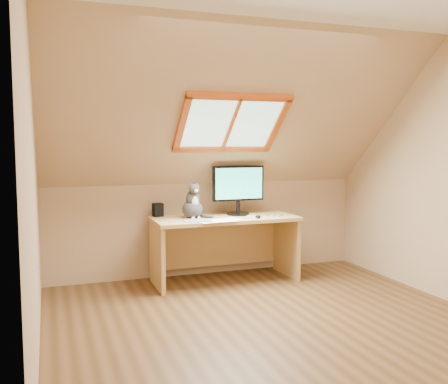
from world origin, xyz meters
name	(u,v)px	position (x,y,z in m)	size (l,w,h in m)	color
ground	(277,327)	(0.00, 0.00, 0.00)	(3.50, 3.50, 0.00)	brown
room_shell	(285,144)	(0.00, -0.09, 1.43)	(3.52, 3.52, 2.41)	tan
desk	(223,236)	(0.06, 1.45, 0.46)	(1.49, 0.65, 0.68)	tan
monitor	(238,187)	(0.24, 1.46, 0.98)	(0.56, 0.24, 0.52)	black
cat	(193,205)	(-0.28, 1.39, 0.82)	(0.23, 0.27, 0.39)	#443F3C
desk_speaker	(158,210)	(-0.59, 1.63, 0.75)	(0.10, 0.10, 0.14)	black
graphics_tablet	(198,221)	(-0.29, 1.19, 0.68)	(0.27, 0.19, 0.01)	#B2B2B7
mouse	(258,217)	(0.34, 1.16, 0.69)	(0.06, 0.10, 0.03)	black
papers	(220,221)	(-0.08, 1.12, 0.68)	(0.35, 0.30, 0.01)	white
cables	(263,216)	(0.44, 1.26, 0.68)	(0.51, 0.26, 0.01)	silver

